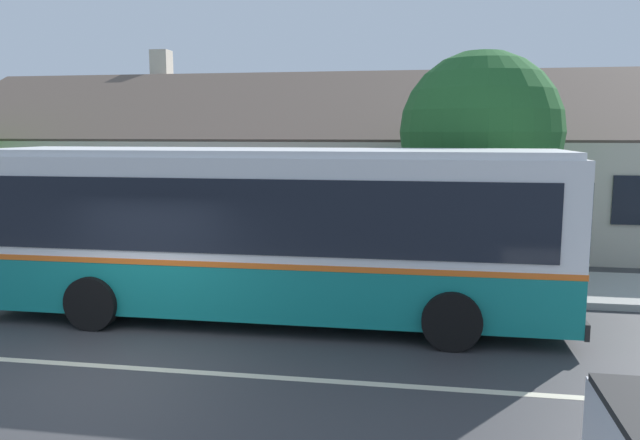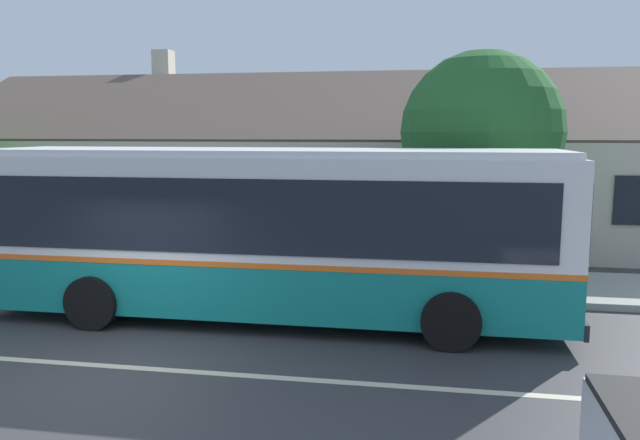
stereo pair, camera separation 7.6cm
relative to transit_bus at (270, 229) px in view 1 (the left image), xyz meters
name	(u,v)px [view 1 (the left image)]	position (x,y,z in m)	size (l,w,h in m)	color
ground_plane	(112,367)	(-1.82, -2.90, -1.76)	(300.00, 300.00, 0.00)	#38383A
sidewalk_far	(230,275)	(-1.82, 3.10, -1.69)	(60.00, 3.00, 0.15)	#9E9E99
lane_divider_stripe	(112,367)	(-1.82, -2.90, -1.76)	(60.00, 0.16, 0.01)	beige
community_building	(331,180)	(-0.55, 11.42, 0.04)	(26.01, 11.06, 6.79)	beige
transit_bus	(270,229)	(0.00, 0.00, 0.00)	(11.15, 2.80, 3.29)	#147F7A
bench_down_street	(183,254)	(-3.02, 3.05, -1.19)	(1.78, 0.51, 0.94)	#4C4C4C
street_tree_primary	(481,132)	(4.20, 3.91, 1.83)	(3.83, 3.83, 5.52)	#4C3828
bus_stop_sign	(560,226)	(5.73, 2.09, -0.12)	(0.36, 0.07, 2.40)	gray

